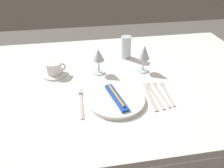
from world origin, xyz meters
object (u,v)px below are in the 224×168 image
dinner_knife (150,96)px  wine_glass_left (144,54)px  fork_outer (81,102)px  spoon_soup (152,91)px  spoon_dessert (158,91)px  drink_tumbler (126,49)px  spoon_tea (165,90)px  wine_glass_centre (98,57)px  dinner_plate (116,100)px  coffee_cup_left (54,68)px  toothbrush_package (116,97)px

dinner_knife → wine_glass_left: 0.27m
fork_outer → spoon_soup: size_ratio=0.93×
spoon_soup → spoon_dessert: same height
fork_outer → drink_tumbler: (0.30, 0.42, 0.06)m
drink_tumbler → spoon_tea: bearing=-74.0°
wine_glass_centre → dinner_plate: bearing=-80.1°
fork_outer → coffee_cup_left: (-0.13, 0.28, 0.04)m
dinner_plate → fork_outer: 0.16m
dinner_plate → dinner_knife: (0.17, 0.01, -0.01)m
dinner_knife → spoon_soup: (0.02, 0.04, -0.00)m
spoon_soup → wine_glass_centre: wine_glass_centre is taller
wine_glass_centre → dinner_knife: bearing=-51.3°
toothbrush_package → spoon_dessert: toothbrush_package is taller
toothbrush_package → spoon_tea: bearing=10.5°
dinner_knife → spoon_soup: bearing=58.0°
dinner_plate → spoon_soup: (0.19, 0.05, -0.01)m
dinner_plate → toothbrush_package: toothbrush_package is taller
spoon_dessert → wine_glass_centre: (-0.27, 0.23, 0.10)m
spoon_soup → spoon_dessert: 0.03m
drink_tumbler → toothbrush_package: bearing=-107.9°
spoon_dessert → fork_outer: bearing=-175.8°
dinner_plate → toothbrush_package: bearing=180.0°
wine_glass_left → fork_outer: bearing=-147.0°
toothbrush_package → spoon_dessert: (0.22, 0.05, -0.02)m
dinner_plate → wine_glass_centre: wine_glass_centre is taller
wine_glass_centre → wine_glass_left: 0.25m
dinner_knife → wine_glass_centre: 0.36m
spoon_tea → coffee_cup_left: bearing=155.3°
toothbrush_package → wine_glass_left: size_ratio=1.35×
fork_outer → coffee_cup_left: coffee_cup_left is taller
coffee_cup_left → spoon_dessert: bearing=-25.9°
spoon_dessert → spoon_tea: bearing=-3.0°
toothbrush_package → fork_outer: 0.16m
toothbrush_package → spoon_dessert: bearing=12.5°
wine_glass_left → wine_glass_centre: bearing=175.4°
toothbrush_package → wine_glass_left: wine_glass_left is taller
toothbrush_package → fork_outer: (-0.16, 0.02, -0.02)m
spoon_dessert → dinner_knife: bearing=-144.9°
dinner_knife → spoon_dessert: size_ratio=1.05×
coffee_cup_left → drink_tumbler: size_ratio=0.76×
dinner_plate → wine_glass_centre: 0.29m
spoon_tea → wine_glass_left: bearing=104.6°
fork_outer → wine_glass_left: wine_glass_left is taller
coffee_cup_left → drink_tumbler: drink_tumbler is taller
spoon_tea → wine_glass_centre: size_ratio=1.42×
dinner_plate → coffee_cup_left: size_ratio=2.50×
coffee_cup_left → drink_tumbler: (0.43, 0.14, 0.02)m
coffee_cup_left → wine_glass_centre: bearing=-5.1°
spoon_dessert → dinner_plate: bearing=-167.5°
dinner_knife → wine_glass_left: wine_glass_left is taller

